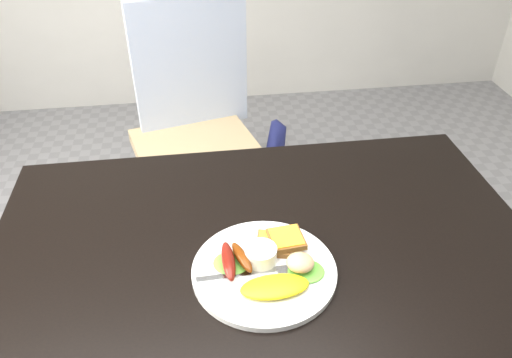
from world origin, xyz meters
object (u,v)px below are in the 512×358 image
(person, at_px, (171,88))
(plate, at_px, (264,271))
(dining_table, at_px, (266,253))
(dining_chair, at_px, (198,152))

(person, xyz_separation_m, plate, (0.18, -0.75, -0.07))
(dining_table, bearing_deg, plate, -102.58)
(person, height_order, plate, person)
(dining_table, bearing_deg, person, 106.39)
(dining_table, height_order, plate, plate)
(person, relative_size, plate, 5.55)
(dining_table, relative_size, plate, 4.05)
(dining_chair, bearing_deg, dining_table, -95.75)
(plate, bearing_deg, person, 103.61)
(dining_chair, distance_m, person, 0.43)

